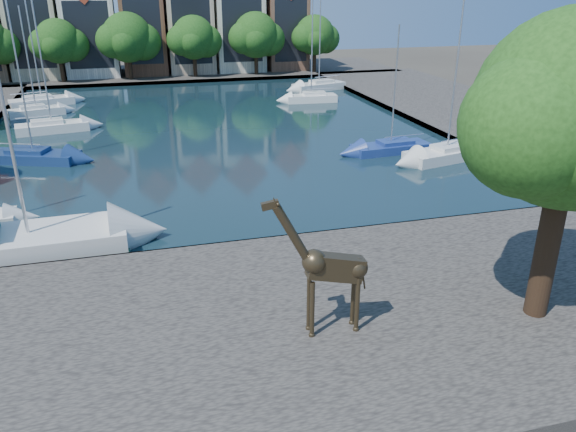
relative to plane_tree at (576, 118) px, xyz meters
name	(u,v)px	position (x,y,z in m)	size (l,w,h in m)	color
ground	(276,245)	(-7.62, 9.01, -7.67)	(160.00, 160.00, 0.00)	#38332B
water_basin	(208,129)	(-7.62, 33.01, -7.63)	(38.00, 50.00, 0.08)	black
near_quay	(322,318)	(-7.62, 2.01, -7.42)	(50.00, 14.00, 0.50)	#4F4A44
far_quay	(176,73)	(-7.62, 65.01, -7.42)	(60.00, 16.00, 0.50)	#4F4A44
right_quay	(466,110)	(17.38, 33.01, -7.42)	(14.00, 52.00, 0.50)	#4F4A44
plane_tree	(576,118)	(0.00, 0.00, 0.00)	(8.32, 6.40, 10.62)	#332114
townhouse_west_mid	(33,13)	(-24.62, 64.99, 0.56)	(5.94, 9.18, 16.79)	#BDB291
townhouse_west_inner	(89,19)	(-18.12, 64.99, -0.32)	(6.43, 9.18, 15.15)	silver
townhouse_center	(140,10)	(-11.62, 64.99, 0.69)	(5.44, 9.18, 16.93)	brown
townhouse_east_inner	(187,15)	(-5.62, 64.99, 0.06)	(5.94, 9.18, 15.79)	tan
townhouse_east_mid	(236,11)	(0.88, 64.99, 0.43)	(6.43, 9.18, 16.65)	beige
townhouse_east_end	(282,18)	(7.38, 64.99, -0.56)	(5.44, 9.18, 14.43)	brown
far_tree_west	(59,43)	(-21.52, 59.50, -2.60)	(6.76, 5.20, 7.36)	#332114
far_tree_mid_west	(128,39)	(-13.51, 59.50, -2.38)	(7.80, 6.00, 8.00)	#332114
far_tree_mid_east	(194,39)	(-5.52, 59.50, -2.54)	(7.02, 5.40, 7.52)	#332114
far_tree_east	(256,37)	(2.49, 59.50, -2.43)	(7.54, 5.80, 7.84)	#332114
far_tree_far_east	(315,36)	(10.48, 59.50, -2.60)	(6.76, 5.20, 7.36)	#332114
giraffe_statue	(328,267)	(-7.86, 0.91, -4.72)	(3.50, 0.67, 4.99)	#382D1C
sailboat_left_b	(34,154)	(-20.66, 26.42, -7.07)	(6.47, 4.18, 10.90)	navy
sailboat_left_c	(52,125)	(-20.37, 35.13, -7.00)	(5.97, 2.94, 11.13)	silver
sailboat_left_d	(36,110)	(-22.49, 42.10, -7.02)	(5.15, 3.05, 9.74)	silver
sailboat_left_e	(42,100)	(-22.62, 47.07, -7.01)	(6.39, 3.84, 10.07)	white
sailboat_right_a	(447,152)	(7.38, 19.29, -7.01)	(6.66, 3.58, 10.73)	silver
sailboat_right_b	(391,146)	(4.38, 22.10, -7.12)	(5.93, 2.47, 8.96)	navy
sailboat_right_c	(311,96)	(4.38, 41.68, -6.98)	(5.35, 2.19, 11.67)	silver
sailboat_right_d	(319,85)	(7.38, 48.24, -6.98)	(6.54, 3.77, 9.89)	silver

